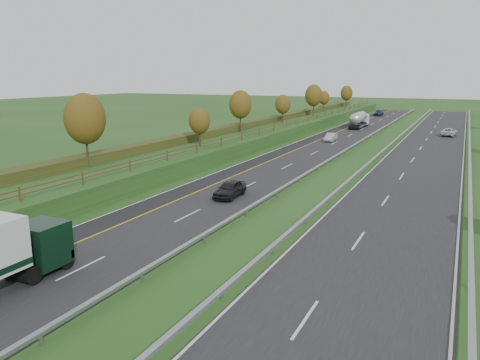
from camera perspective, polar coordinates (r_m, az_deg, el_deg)
The scene contains 17 objects.
ground at distance 65.88m, azimuth 13.68°, elevation 2.30°, with size 400.00×400.00×0.00m, color #21481A.
near_carriageway at distance 72.63m, azimuth 8.34°, elevation 3.46°, with size 10.50×200.00×0.04m, color black.
far_carriageway at distance 69.63m, azimuth 21.41°, elevation 2.34°, with size 10.50×200.00×0.04m, color black.
hard_shoulder at distance 73.81m, azimuth 5.56°, elevation 3.68°, with size 3.00×200.00×0.04m, color black.
lane_markings at distance 70.91m, azimuth 13.26°, elevation 3.07°, with size 26.75×200.00×0.01m.
embankment_left at distance 77.29m, azimuth -0.90°, elevation 4.87°, with size 12.00×200.00×2.00m, color #21481A.
hedge_left at distance 78.00m, azimuth -2.23°, elevation 6.08°, with size 2.20×180.00×1.10m, color #2C3716.
fence_left at distance 74.81m, azimuth 2.06°, elevation 5.94°, with size 0.12×189.06×1.20m.
median_barrier_near at distance 71.09m, azimuth 12.75°, elevation 3.58°, with size 0.32×200.00×0.71m.
median_barrier_far at distance 70.15m, azimuth 16.81°, elevation 3.23°, with size 0.32×200.00×0.71m.
outer_barrier_far at distance 69.39m, azimuth 26.22°, elevation 2.38°, with size 0.32×200.00×0.71m.
trees_left at distance 73.60m, azimuth -1.85°, elevation 8.68°, with size 6.64×164.30×7.66m.
road_tanker at distance 108.81m, azimuth 14.33°, elevation 7.17°, with size 2.40×11.22×3.46m.
car_dark_near at distance 44.39m, azimuth -1.24°, elevation -1.10°, with size 1.87×4.65×1.58m, color black.
car_silver_mid at distance 84.83m, azimuth 11.02°, elevation 5.15°, with size 1.49×4.29×1.41m, color #B0B0B5.
car_small_far at distance 143.65m, azimuth 16.55°, elevation 7.84°, with size 2.25×5.53×1.60m, color #151B43.
car_oncoming at distance 99.18m, azimuth 24.09°, elevation 5.36°, with size 2.49×5.41×1.50m, color silver.
Camera 1 is at (21.16, -8.56, 11.29)m, focal length 35.00 mm.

